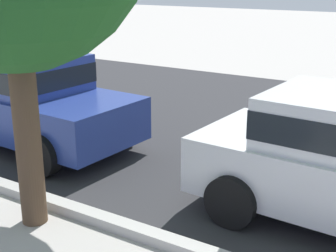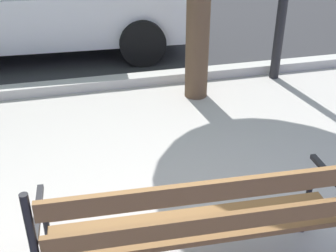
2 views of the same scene
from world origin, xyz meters
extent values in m
plane|color=#ADA8A0|center=(0.00, 0.00, 0.00)|extent=(80.00, 80.00, 0.00)
cube|color=#2D2D30|center=(0.00, 7.50, 0.00)|extent=(60.00, 9.00, 0.01)
cube|color=#B2AFA8|center=(0.00, 2.90, 0.06)|extent=(60.00, 0.20, 0.12)
cube|color=brown|center=(-0.05, -0.37, 0.45)|extent=(1.70, 0.20, 0.04)
cube|color=brown|center=(-0.04, -0.19, 0.45)|extent=(1.70, 0.20, 0.04)
cube|color=brown|center=(-0.03, -0.01, 0.45)|extent=(1.70, 0.20, 0.04)
cube|color=brown|center=(-0.06, -0.46, 0.62)|extent=(1.70, 0.13, 0.11)
cube|color=brown|center=(-0.06, -0.46, 0.84)|extent=(1.70, 0.13, 0.11)
cylinder|color=black|center=(-0.91, 0.06, 0.23)|extent=(0.04, 0.04, 0.45)
cube|color=black|center=(-0.92, -0.14, 0.62)|extent=(0.06, 0.48, 0.03)
cylinder|color=black|center=(0.85, -0.04, 0.23)|extent=(0.04, 0.04, 0.45)
cube|color=black|center=(0.84, -0.24, 0.62)|extent=(0.06, 0.48, 0.03)
cube|color=silver|center=(-0.90, 4.47, 0.61)|extent=(4.18, 1.89, 0.70)
cylinder|color=black|center=(0.47, 5.26, 0.32)|extent=(0.65, 0.25, 0.64)
cylinder|color=black|center=(0.39, 3.56, 0.32)|extent=(0.65, 0.25, 0.64)
camera|label=1|loc=(-0.18, -1.00, 2.83)|focal=51.37mm
camera|label=2|loc=(-0.68, -2.10, 2.18)|focal=46.00mm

